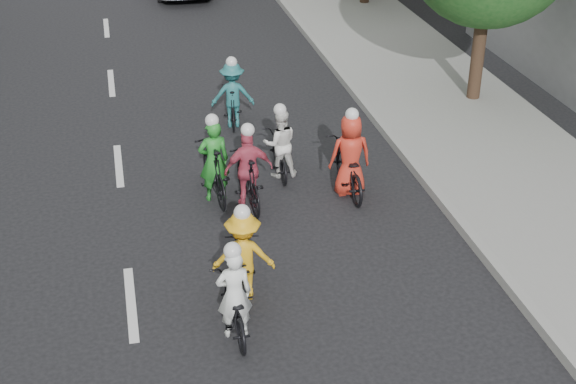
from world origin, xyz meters
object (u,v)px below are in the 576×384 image
object	(u,v)px
cyclist_4	(234,303)
cyclist_5	(214,167)
cyclist_2	(243,262)
cyclist_3	(280,149)
cyclist_6	(232,99)
cyclist_0	(349,163)
cyclist_1	(248,175)

from	to	relation	value
cyclist_4	cyclist_5	world-z (taller)	cyclist_5
cyclist_2	cyclist_3	xyz separation A→B (m)	(1.46, 4.02, -0.06)
cyclist_6	cyclist_0	bearing A→B (deg)	121.48
cyclist_1	cyclist_3	size ratio (longest dim) A/B	1.10
cyclist_1	cyclist_3	distance (m)	1.43
cyclist_2	cyclist_6	bearing A→B (deg)	-89.12
cyclist_2	cyclist_5	xyz separation A→B (m)	(0.01, 3.34, 0.03)
cyclist_3	cyclist_5	world-z (taller)	cyclist_5
cyclist_1	cyclist_4	distance (m)	3.88
cyclist_1	cyclist_4	world-z (taller)	cyclist_1
cyclist_3	cyclist_5	bearing A→B (deg)	27.96
cyclist_2	cyclist_4	distance (m)	0.95
cyclist_1	cyclist_5	distance (m)	0.75
cyclist_4	cyclist_6	size ratio (longest dim) A/B	0.97
cyclist_5	cyclist_3	bearing A→B (deg)	-159.60
cyclist_2	cyclist_6	xyz separation A→B (m)	(0.92, 6.72, 0.04)
cyclist_2	cyclist_1	bearing A→B (deg)	-93.10
cyclist_2	cyclist_3	distance (m)	4.28
cyclist_4	cyclist_1	bearing A→B (deg)	-104.35
cyclist_1	cyclist_6	bearing A→B (deg)	-98.18
cyclist_0	cyclist_6	size ratio (longest dim) A/B	1.15
cyclist_0	cyclist_3	distance (m)	1.57
cyclist_1	cyclist_6	distance (m)	3.85
cyclist_1	cyclist_3	world-z (taller)	cyclist_1
cyclist_0	cyclist_4	xyz separation A→B (m)	(-2.93, -3.87, -0.11)
cyclist_3	cyclist_6	distance (m)	2.76
cyclist_0	cyclist_1	world-z (taller)	cyclist_0
cyclist_1	cyclist_2	bearing A→B (deg)	74.79
cyclist_1	cyclist_2	world-z (taller)	cyclist_1
cyclist_3	cyclist_4	xyz separation A→B (m)	(-1.76, -4.91, -0.04)
cyclist_0	cyclist_5	size ratio (longest dim) A/B	1.01
cyclist_0	cyclist_1	distance (m)	2.03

